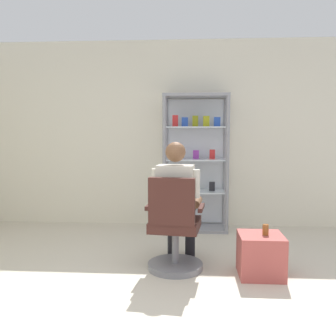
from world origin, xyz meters
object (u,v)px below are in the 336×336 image
object	(u,v)px
storage_crate	(261,255)
tea_glass	(266,230)
office_chair	(174,232)
seated_shopkeeper	(177,198)
display_cabinet_main	(196,161)

from	to	relation	value
storage_crate	tea_glass	world-z (taller)	tea_glass
storage_crate	office_chair	bearing A→B (deg)	175.51
tea_glass	office_chair	bearing A→B (deg)	174.88
office_chair	storage_crate	xyz separation A→B (m)	(0.84, -0.07, -0.19)
office_chair	storage_crate	bearing A→B (deg)	-4.49
seated_shopkeeper	storage_crate	xyz separation A→B (m)	(0.82, -0.23, -0.51)
office_chair	tea_glass	distance (m)	0.88
display_cabinet_main	seated_shopkeeper	distance (m)	1.50
display_cabinet_main	office_chair	bearing A→B (deg)	-97.68
office_chair	tea_glass	world-z (taller)	office_chair
seated_shopkeeper	display_cabinet_main	bearing A→B (deg)	82.24
display_cabinet_main	seated_shopkeeper	xyz separation A→B (m)	(-0.20, -1.47, -0.26)
seated_shopkeeper	storage_crate	bearing A→B (deg)	-15.58
storage_crate	tea_glass	bearing A→B (deg)	-18.43
display_cabinet_main	seated_shopkeeper	bearing A→B (deg)	-97.76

